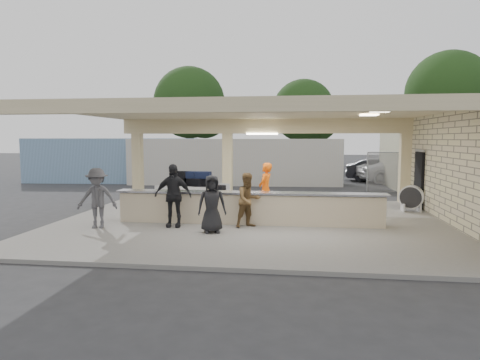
# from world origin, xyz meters

# --- Properties ---
(ground) EXTENTS (120.00, 120.00, 0.00)m
(ground) POSITION_xyz_m (0.00, 0.00, 0.00)
(ground) COLOR #292A2C
(ground) RESTS_ON ground
(pavilion) EXTENTS (12.01, 10.00, 3.55)m
(pavilion) POSITION_xyz_m (0.21, 0.66, 1.35)
(pavilion) COLOR slate
(pavilion) RESTS_ON ground
(baggage_counter) EXTENTS (8.20, 0.58, 0.98)m
(baggage_counter) POSITION_xyz_m (0.00, -0.50, 0.59)
(baggage_counter) COLOR #C6B494
(baggage_counter) RESTS_ON pavilion
(luggage_cart) EXTENTS (2.62, 1.94, 1.38)m
(luggage_cart) POSITION_xyz_m (-2.39, 2.06, 0.87)
(luggage_cart) COLOR silver
(luggage_cart) RESTS_ON pavilion
(drum_fan) EXTENTS (0.88, 0.59, 0.93)m
(drum_fan) POSITION_xyz_m (5.50, 2.47, 0.60)
(drum_fan) COLOR silver
(drum_fan) RESTS_ON pavilion
(baggage_handler) EXTENTS (0.55, 0.73, 1.79)m
(baggage_handler) POSITION_xyz_m (0.41, 0.83, 1.00)
(baggage_handler) COLOR #FF610D
(baggage_handler) RESTS_ON pavilion
(passenger_a) EXTENTS (0.83, 0.74, 1.60)m
(passenger_a) POSITION_xyz_m (0.05, -1.00, 0.90)
(passenger_a) COLOR brown
(passenger_a) RESTS_ON pavilion
(passenger_b) EXTENTS (1.11, 0.45, 1.85)m
(passenger_b) POSITION_xyz_m (-2.15, -1.23, 1.03)
(passenger_b) COLOR black
(passenger_b) RESTS_ON pavilion
(passenger_c) EXTENTS (1.18, 0.62, 1.74)m
(passenger_c) POSITION_xyz_m (-4.28, -1.68, 0.97)
(passenger_c) COLOR #49494D
(passenger_c) RESTS_ON pavilion
(passenger_d) EXTENTS (0.84, 0.53, 1.60)m
(passenger_d) POSITION_xyz_m (-0.87, -1.84, 0.90)
(passenger_d) COLOR black
(passenger_d) RESTS_ON pavilion
(car_white_a) EXTENTS (5.63, 3.65, 1.48)m
(car_white_a) POSITION_xyz_m (7.82, 13.83, 0.74)
(car_white_a) COLOR silver
(car_white_a) RESTS_ON ground
(car_white_b) EXTENTS (5.22, 2.50, 1.59)m
(car_white_b) POSITION_xyz_m (11.31, 14.28, 0.79)
(car_white_b) COLOR silver
(car_white_b) RESTS_ON ground
(car_dark) EXTENTS (4.31, 1.80, 1.40)m
(car_dark) POSITION_xyz_m (6.67, 14.50, 0.70)
(car_dark) COLOR black
(car_dark) RESTS_ON ground
(container_white) EXTENTS (12.43, 3.01, 2.67)m
(container_white) POSITION_xyz_m (-2.20, 11.72, 1.34)
(container_white) COLOR #BAB9B5
(container_white) RESTS_ON ground
(container_blue) EXTENTS (10.51, 3.12, 2.70)m
(container_blue) POSITION_xyz_m (-9.90, 11.92, 1.35)
(container_blue) COLOR #7C9FC7
(container_blue) RESTS_ON ground
(tree_left) EXTENTS (6.60, 6.30, 9.00)m
(tree_left) POSITION_xyz_m (-7.68, 24.16, 5.59)
(tree_left) COLOR #382619
(tree_left) RESTS_ON ground
(tree_mid) EXTENTS (6.00, 5.60, 8.00)m
(tree_mid) POSITION_xyz_m (2.32, 26.16, 4.96)
(tree_mid) COLOR #382619
(tree_mid) RESTS_ON ground
(tree_right) EXTENTS (7.20, 7.00, 10.00)m
(tree_right) POSITION_xyz_m (14.32, 25.16, 6.21)
(tree_right) COLOR #382619
(tree_right) RESTS_ON ground
(adjacent_building) EXTENTS (6.00, 8.00, 3.20)m
(adjacent_building) POSITION_xyz_m (9.50, 10.00, 1.60)
(adjacent_building) COLOR beige
(adjacent_building) RESTS_ON ground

